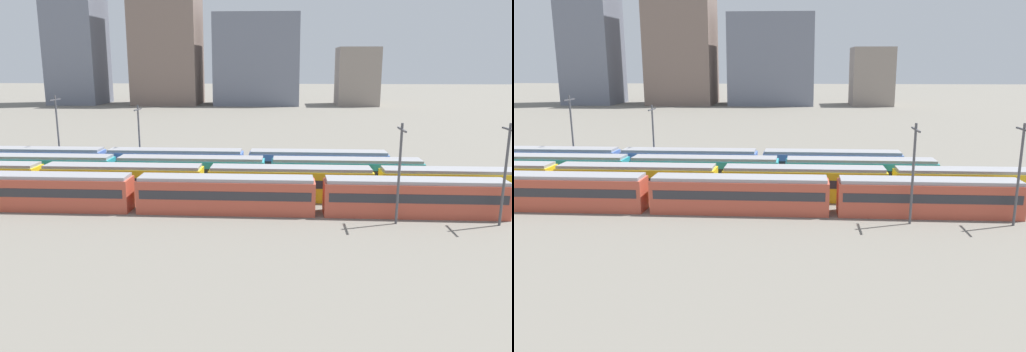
# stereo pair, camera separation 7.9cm
# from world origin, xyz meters

# --- Properties ---
(ground_plane) EXTENTS (600.00, 600.00, 0.00)m
(ground_plane) POSITION_xyz_m (0.00, 7.80, 0.00)
(ground_plane) COLOR slate
(train_track_0) EXTENTS (55.80, 3.06, 3.75)m
(train_track_0) POSITION_xyz_m (18.77, 0.00, 1.90)
(train_track_0) COLOR #BC4C38
(train_track_0) RESTS_ON ground_plane
(train_track_1) EXTENTS (74.70, 3.06, 3.75)m
(train_track_1) POSITION_xyz_m (15.89, 5.20, 1.90)
(train_track_1) COLOR yellow
(train_track_1) RESTS_ON ground_plane
(train_track_2) EXTENTS (55.80, 3.06, 3.75)m
(train_track_2) POSITION_xyz_m (13.21, 10.40, 1.90)
(train_track_2) COLOR teal
(train_track_2) RESTS_ON ground_plane
(train_track_3) EXTENTS (55.80, 3.06, 3.75)m
(train_track_3) POSITION_xyz_m (10.13, 15.60, 1.90)
(train_track_3) COLOR #4C70BC
(train_track_3) RESTS_ON ground_plane
(catenary_pole_0) EXTENTS (0.24, 3.20, 9.62)m
(catenary_pole_0) POSITION_xyz_m (35.37, -2.79, 5.35)
(catenary_pole_0) COLOR #4C4C51
(catenary_pole_0) RESTS_ON ground_plane
(catenary_pole_1) EXTENTS (0.24, 3.20, 9.31)m
(catenary_pole_1) POSITION_xyz_m (4.51, 18.42, 5.19)
(catenary_pole_1) COLOR #4C4C51
(catenary_pole_1) RESTS_ON ground_plane
(catenary_pole_2) EXTENTS (0.24, 3.20, 9.68)m
(catenary_pole_2) POSITION_xyz_m (45.01, -2.73, 5.38)
(catenary_pole_2) COLOR #4C4C51
(catenary_pole_2) RESTS_ON ground_plane
(catenary_pole_3) EXTENTS (0.24, 3.20, 10.59)m
(catenary_pole_3) POSITION_xyz_m (-6.98, 18.40, 5.85)
(catenary_pole_3) COLOR #4C4C51
(catenary_pole_3) RESTS_ON ground_plane
(distant_building_0) EXTENTS (17.91, 19.13, 54.44)m
(distant_building_0) POSITION_xyz_m (-51.04, 132.69, 27.22)
(distant_building_0) COLOR slate
(distant_building_0) RESTS_ON ground_plane
(distant_building_1) EXTENTS (23.11, 19.94, 53.20)m
(distant_building_1) POSITION_xyz_m (-18.01, 132.69, 26.60)
(distant_building_1) COLOR #7A665B
(distant_building_1) RESTS_ON ground_plane
(distant_building_2) EXTENTS (29.79, 18.58, 31.51)m
(distant_building_2) POSITION_xyz_m (14.36, 132.69, 15.76)
(distant_building_2) COLOR slate
(distant_building_2) RESTS_ON ground_plane
(distant_building_3) EXTENTS (14.15, 17.17, 20.09)m
(distant_building_3) POSITION_xyz_m (49.81, 132.69, 10.05)
(distant_building_3) COLOR gray
(distant_building_3) RESTS_ON ground_plane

